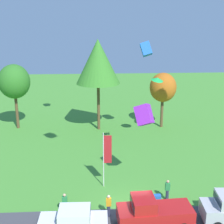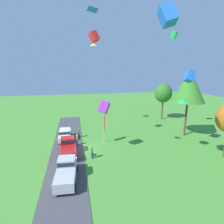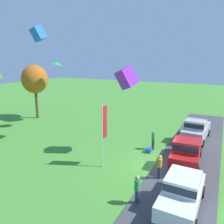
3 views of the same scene
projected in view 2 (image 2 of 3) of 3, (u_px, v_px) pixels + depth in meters
The scene contains 20 objects.
ground_plane at pixel (83, 149), 25.18m from camera, with size 120.00×120.00×0.00m, color #478E33.
pavement_strip at pixel (68, 150), 24.73m from camera, with size 36.00×4.40×0.06m, color #424247.
car_sedan_far_end at pixel (65, 134), 28.12m from camera, with size 4.44×2.04×1.84m.
car_pickup_by_flagpole at pixel (68, 147), 23.33m from camera, with size 5.10×2.27×2.14m.
car_pickup_mid_row at pixel (66, 170), 17.85m from camera, with size 5.12×2.32×2.14m.
person_on_lawn at pixel (79, 133), 29.33m from camera, with size 0.36×0.24×1.71m.
person_watching_sky at pixel (77, 140), 26.32m from camera, with size 0.36×0.24×1.71m.
person_beside_suv at pixel (92, 152), 22.34m from camera, with size 0.36×0.24×1.71m.
tree_far_left at pixel (163, 93), 39.28m from camera, with size 3.87×3.87×8.17m.
tree_lone_near at pixel (189, 86), 28.62m from camera, with size 5.32×5.32×11.22m.
flag_banner at pixel (104, 124), 26.66m from camera, with size 0.71×0.08×4.76m.
cooler_box at pixel (93, 154), 23.22m from camera, with size 0.56×0.40×0.40m, color blue.
kite_box_near_flag at pixel (174, 35), 28.43m from camera, with size 0.79×0.79×1.11m, color green.
kite_box_trailing_tail at pixel (168, 15), 13.99m from camera, with size 1.07×1.07×1.49m, color blue.
kite_box_low_drifter at pixel (104, 107), 23.02m from camera, with size 1.07×1.07×1.50m, color purple.
kite_delta_high_right at pixel (93, 45), 31.60m from camera, with size 1.41×1.41×0.45m, color yellow.
kite_diamond_topmost at pixel (93, 8), 16.86m from camera, with size 0.97×0.93×0.29m, color blue.
kite_box_over_trees at pixel (189, 76), 22.57m from camera, with size 0.97×0.97×1.36m, color blue.
kite_delta_mid_center at pixel (183, 101), 21.97m from camera, with size 1.31×1.31×0.33m, color green.
kite_box_high_left at pixel (94, 37), 24.06m from camera, with size 0.91×0.91×1.27m, color red.
Camera 2 is at (23.58, -0.78, 11.11)m, focal length 28.00 mm.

